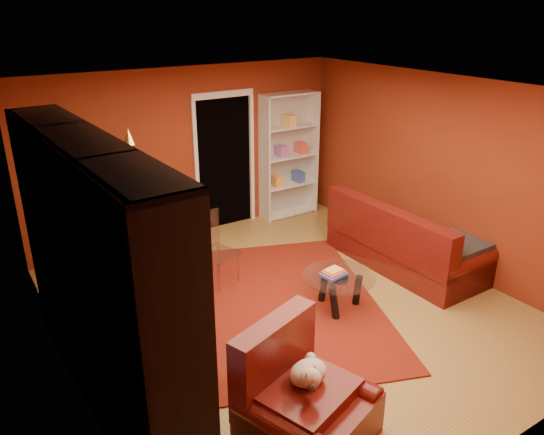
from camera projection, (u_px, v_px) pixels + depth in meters
floor at (290, 310)px, 6.45m from camera, size 5.00×5.50×0.05m
ceiling at (293, 88)px, 5.45m from camera, size 5.00×5.50×0.05m
wall_back at (188, 153)px, 8.11m from camera, size 5.00×0.05×2.60m
wall_left at (57, 264)px, 4.68m from camera, size 0.05×5.50×2.60m
wall_right at (444, 172)px, 7.22m from camera, size 0.05×5.50×2.60m
doorway at (225, 164)px, 8.47m from camera, size 1.06×0.60×2.16m
rug at (260, 306)px, 6.46m from camera, size 3.80×4.08×0.02m
media_unit at (99, 280)px, 4.52m from camera, size 0.63×3.25×2.48m
christmas_tree at (136, 211)px, 6.69m from camera, size 1.47×1.47×2.06m
gift_box_teal at (138, 272)px, 7.00m from camera, size 0.30×0.30×0.27m
gift_box_green at (160, 251)px, 7.59m from camera, size 0.36×0.36×0.29m
gift_box_red at (150, 256)px, 7.52m from camera, size 0.27×0.27×0.21m
white_bookshelf at (289, 156)px, 8.92m from camera, size 1.00×0.36×2.15m
armchair at (309, 398)px, 4.39m from camera, size 1.30×1.30×0.81m
dog at (308, 373)px, 4.38m from camera, size 0.47×0.41×0.26m
sofa at (407, 233)px, 7.33m from camera, size 1.03×2.24×0.96m
coffee_table at (338, 292)px, 6.35m from camera, size 0.99×0.99×0.55m
acrylic_chair at (218, 254)px, 6.83m from camera, size 0.57×0.59×0.86m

